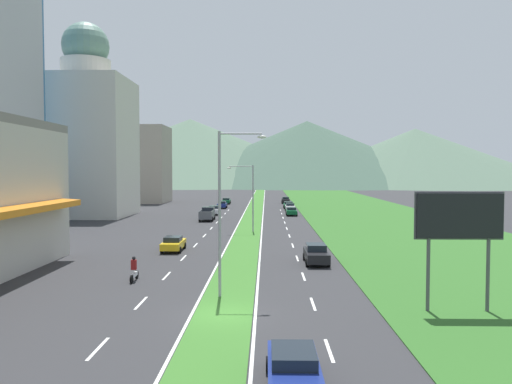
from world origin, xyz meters
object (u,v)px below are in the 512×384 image
(car_4, at_px, (316,254))
(street_lamp_mid, at_px, (250,193))
(car_2, at_px, (291,211))
(car_9, at_px, (173,243))
(car_3, at_px, (290,207))
(car_6, at_px, (222,205))
(billboard_roadside, at_px, (459,222))
(car_5, at_px, (288,205))
(car_0, at_px, (294,369))
(car_7, at_px, (226,201))
(pickup_truck_0, at_px, (207,214))
(street_lamp_near, at_px, (224,203))
(car_1, at_px, (214,210))
(motorcycle_rider, at_px, (134,271))
(car_8, at_px, (286,200))

(car_4, bearing_deg, street_lamp_mid, -162.95)
(car_2, relative_size, car_9, 0.99)
(street_lamp_mid, relative_size, car_3, 1.85)
(car_6, height_order, car_9, car_6)
(billboard_roadside, relative_size, car_6, 1.63)
(billboard_roadside, bearing_deg, car_5, 94.77)
(street_lamp_mid, xyz_separation_m, car_9, (-6.96, -14.56, -4.24))
(car_4, bearing_deg, car_0, -7.67)
(car_0, height_order, car_7, car_7)
(car_4, bearing_deg, pickup_truck_0, -159.04)
(street_lamp_near, bearing_deg, car_6, 95.29)
(car_1, bearing_deg, billboard_roadside, -161.41)
(street_lamp_mid, bearing_deg, billboard_roadside, -69.84)
(car_2, height_order, motorcycle_rider, motorcycle_rider)
(street_lamp_mid, distance_m, car_2, 24.21)
(street_lamp_near, distance_m, car_1, 56.82)
(car_6, bearing_deg, car_7, 0.79)
(car_2, bearing_deg, billboard_roadside, 6.23)
(car_7, relative_size, car_8, 0.95)
(car_1, relative_size, car_6, 1.07)
(street_lamp_near, height_order, car_5, street_lamp_near)
(street_lamp_near, xyz_separation_m, car_7, (-6.68, 83.02, -5.12))
(car_3, distance_m, car_5, 6.74)
(street_lamp_mid, xyz_separation_m, car_4, (6.32, -20.60, -4.16))
(car_5, height_order, car_9, car_9)
(car_2, relative_size, motorcycle_rider, 2.15)
(car_2, bearing_deg, car_6, -139.01)
(car_5, height_order, car_8, car_8)
(car_6, height_order, car_8, car_8)
(car_6, relative_size, car_7, 0.91)
(street_lamp_near, xyz_separation_m, billboard_roadside, (13.23, -2.90, -0.81))
(car_0, height_order, car_5, car_5)
(billboard_roadside, xyz_separation_m, motorcycle_rider, (-20.02, 7.12, -4.30))
(car_2, height_order, car_7, car_7)
(car_3, bearing_deg, car_7, -144.50)
(car_0, height_order, motorcycle_rider, motorcycle_rider)
(car_8, bearing_deg, motorcycle_rider, -9.73)
(car_5, relative_size, car_8, 1.00)
(car_5, bearing_deg, car_0, -2.44)
(car_6, xyz_separation_m, car_8, (13.62, 15.09, 0.03))
(motorcycle_rider, bearing_deg, car_5, -11.86)
(car_0, distance_m, car_1, 69.65)
(car_4, bearing_deg, street_lamp_near, -31.21)
(pickup_truck_0, bearing_deg, car_2, -58.15)
(street_lamp_mid, bearing_deg, car_5, 80.24)
(street_lamp_mid, height_order, car_0, street_lamp_mid)
(car_2, distance_m, car_9, 39.82)
(car_0, xyz_separation_m, car_4, (3.22, 23.92, 0.09))
(street_lamp_near, relative_size, car_7, 2.25)
(street_lamp_mid, relative_size, pickup_truck_0, 1.57)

